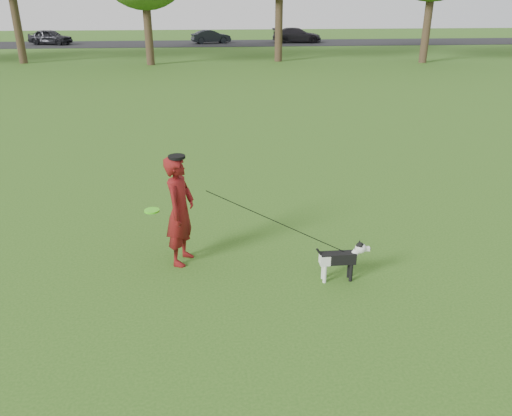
{
  "coord_description": "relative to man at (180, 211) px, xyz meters",
  "views": [
    {
      "loc": [
        -0.55,
        -6.49,
        3.88
      ],
      "look_at": [
        0.1,
        0.35,
        0.95
      ],
      "focal_mm": 35.0,
      "sensor_mm": 36.0,
      "label": 1
    }
  ],
  "objects": [
    {
      "name": "ground",
      "position": [
        1.05,
        -0.55,
        -0.87
      ],
      "size": [
        120.0,
        120.0,
        0.0
      ],
      "primitive_type": "plane",
      "color": "#285116",
      "rests_on": "ground"
    },
    {
      "name": "road",
      "position": [
        1.05,
        39.45,
        -0.86
      ],
      "size": [
        120.0,
        7.0,
        0.02
      ],
      "primitive_type": "cube",
      "color": "black",
      "rests_on": "ground"
    },
    {
      "name": "man_held_items",
      "position": [
        1.43,
        -0.42,
        -0.06
      ],
      "size": [
        3.0,
        0.92,
        1.33
      ],
      "color": "#4ADC1B",
      "rests_on": "ground"
    },
    {
      "name": "car_right",
      "position": [
        8.54,
        39.45,
        -0.21
      ],
      "size": [
        4.48,
        2.07,
        1.27
      ],
      "primitive_type": "imported",
      "rotation": [
        0.0,
        0.0,
        1.5
      ],
      "color": "black",
      "rests_on": "road"
    },
    {
      "name": "car_mid",
      "position": [
        0.89,
        39.45,
        -0.29
      ],
      "size": [
        3.58,
        1.98,
        1.12
      ],
      "primitive_type": "imported",
      "rotation": [
        0.0,
        0.0,
        1.82
      ],
      "color": "black",
      "rests_on": "road"
    },
    {
      "name": "man",
      "position": [
        0.0,
        0.0,
        0.0
      ],
      "size": [
        0.6,
        0.73,
        1.73
      ],
      "primitive_type": "imported",
      "rotation": [
        0.0,
        0.0,
        1.24
      ],
      "color": "#5A0F0C",
      "rests_on": "ground"
    },
    {
      "name": "car_left",
      "position": [
        -12.85,
        39.45,
        -0.22
      ],
      "size": [
        3.96,
        2.54,
        1.25
      ],
      "primitive_type": "imported",
      "rotation": [
        0.0,
        0.0,
        1.26
      ],
      "color": "black",
      "rests_on": "road"
    },
    {
      "name": "dog",
      "position": [
        2.35,
        -0.79,
        -0.49
      ],
      "size": [
        0.82,
        0.16,
        0.62
      ],
      "color": "black",
      "rests_on": "ground"
    }
  ]
}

